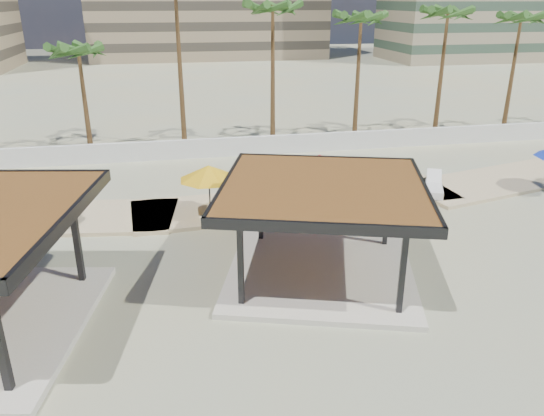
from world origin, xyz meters
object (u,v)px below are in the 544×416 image
Objects in this scene: umbrella_c at (319,162)px; lounger_b at (434,188)px; pavilion_central at (322,222)px; lounger_c at (411,183)px.

lounger_b is at bearing 7.79° from umbrella_c.
pavilion_central is 3.50× the size of lounger_b.
umbrella_c is 1.70× the size of lounger_c.
pavilion_central is at bearing -105.13° from umbrella_c.
umbrella_c is 6.74m from lounger_b.
lounger_b is at bearing -134.64° from lounger_c.
umbrella_c reaches higher than lounger_b.
umbrella_c is at bearing 92.42° from pavilion_central.
lounger_b is (6.38, 0.87, -2.01)m from umbrella_c.
pavilion_central is 10.71m from lounger_b.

